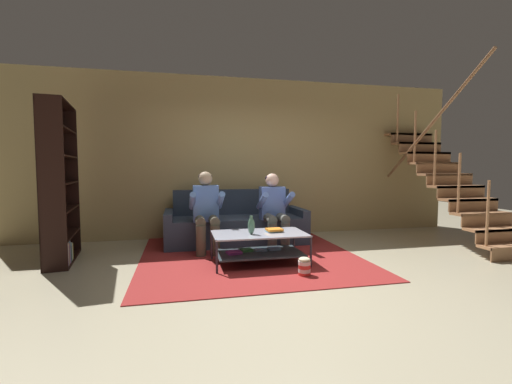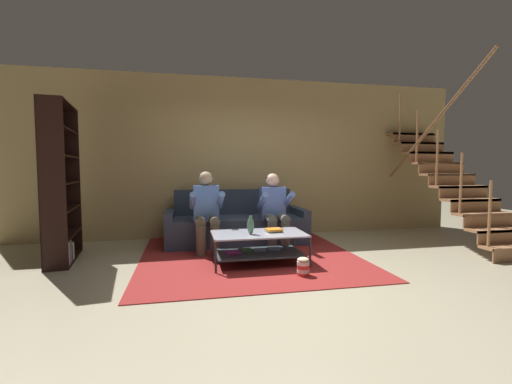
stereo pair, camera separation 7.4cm
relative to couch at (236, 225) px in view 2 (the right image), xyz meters
The scene contains 12 objects.
ground 1.86m from the couch, 80.87° to the right, with size 16.80×16.80×0.00m, color #B4AB8C.
back_partition 1.36m from the couch, 65.86° to the left, with size 8.40×0.12×2.90m, color tan.
staircase_run 3.71m from the couch, 11.82° to the right, with size 0.91×2.54×2.86m.
couch is the anchor object (origin of this frame).
person_seated_left 0.84m from the couch, 133.99° to the right, with size 0.50×0.58×1.20m.
person_seated_right 0.83m from the couch, 46.17° to the right, with size 0.50×0.58×1.17m.
coffee_table 1.34m from the couch, 85.98° to the right, with size 1.21×0.69×0.41m.
area_rug 0.85m from the couch, 86.36° to the right, with size 3.00×3.29×0.01m.
vase 1.42m from the couch, 90.67° to the right, with size 0.09×0.09×0.24m.
book_stack 1.35m from the couch, 76.41° to the right, with size 0.23×0.20×0.04m.
bookshelf 2.66m from the couch, 165.06° to the right, with size 0.44×1.16×2.12m.
popcorn_tub 2.03m from the couch, 75.65° to the right, with size 0.14×0.14×0.22m.
Camera 2 is at (-1.13, -3.86, 1.26)m, focal length 24.00 mm.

